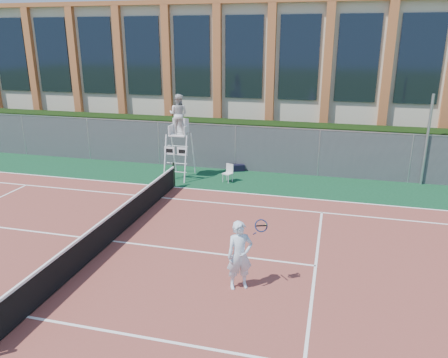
% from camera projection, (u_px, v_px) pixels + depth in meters
% --- Properties ---
extents(ground, '(120.00, 120.00, 0.00)m').
position_uv_depth(ground, '(112.00, 242.00, 13.97)').
color(ground, '#233814').
extents(apron, '(36.00, 20.00, 0.01)m').
position_uv_depth(apron, '(127.00, 229.00, 14.89)').
color(apron, '#0B331C').
rests_on(apron, ground).
extents(tennis_court, '(23.77, 10.97, 0.02)m').
position_uv_depth(tennis_court, '(112.00, 241.00, 13.97)').
color(tennis_court, brown).
rests_on(tennis_court, apron).
extents(tennis_net, '(0.10, 11.30, 1.10)m').
position_uv_depth(tennis_net, '(111.00, 227.00, 13.81)').
color(tennis_net, black).
rests_on(tennis_net, ground).
extents(fence, '(40.00, 0.06, 2.20)m').
position_uv_depth(fence, '(196.00, 146.00, 21.74)').
color(fence, '#595E60').
rests_on(fence, ground).
extents(hedge, '(40.00, 1.40, 2.20)m').
position_uv_depth(hedge, '(203.00, 141.00, 22.85)').
color(hedge, black).
rests_on(hedge, ground).
extents(building, '(45.00, 10.60, 8.22)m').
position_uv_depth(building, '(237.00, 70.00, 29.23)').
color(building, beige).
rests_on(building, ground).
extents(steel_pole, '(0.12, 0.12, 4.00)m').
position_uv_depth(steel_pole, '(427.00, 140.00, 18.87)').
color(steel_pole, '#9EA0A5').
rests_on(steel_pole, ground).
extents(umpire_chair, '(1.09, 1.68, 3.90)m').
position_uv_depth(umpire_chair, '(179.00, 117.00, 19.65)').
color(umpire_chair, white).
rests_on(umpire_chair, ground).
extents(plastic_chair, '(0.49, 0.49, 0.81)m').
position_uv_depth(plastic_chair, '(229.00, 171.00, 19.69)').
color(plastic_chair, silver).
rests_on(plastic_chair, apron).
extents(sports_bag_near, '(0.82, 0.58, 0.33)m').
position_uv_depth(sports_bag_near, '(237.00, 168.00, 21.34)').
color(sports_bag_near, black).
rests_on(sports_bag_near, apron).
extents(sports_bag_far, '(0.61, 0.32, 0.24)m').
position_uv_depth(sports_bag_far, '(233.00, 168.00, 21.39)').
color(sports_bag_far, black).
rests_on(sports_bag_far, apron).
extents(tennis_player, '(1.08, 0.81, 1.85)m').
position_uv_depth(tennis_player, '(240.00, 255.00, 11.10)').
color(tennis_player, '#CEE4F7').
rests_on(tennis_player, tennis_court).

